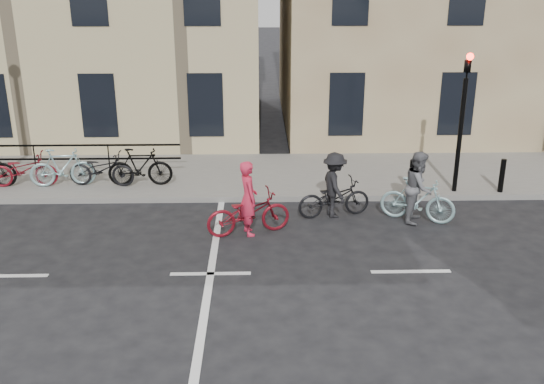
{
  "coord_description": "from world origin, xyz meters",
  "views": [
    {
      "loc": [
        0.97,
        -10.78,
        5.59
      ],
      "look_at": [
        1.26,
        1.72,
        1.1
      ],
      "focal_mm": 40.0,
      "sensor_mm": 36.0,
      "label": 1
    }
  ],
  "objects_px": {
    "traffic_light": "(463,106)",
    "cyclist_pink": "(248,209)",
    "cyclist_dark": "(334,192)",
    "cyclist_grey": "(418,193)"
  },
  "relations": [
    {
      "from": "traffic_light",
      "to": "cyclist_dark",
      "type": "distance_m",
      "value": 4.08
    },
    {
      "from": "traffic_light",
      "to": "cyclist_dark",
      "type": "bearing_deg",
      "value": -158.6
    },
    {
      "from": "cyclist_pink",
      "to": "cyclist_dark",
      "type": "bearing_deg",
      "value": -80.47
    },
    {
      "from": "traffic_light",
      "to": "cyclist_pink",
      "type": "xyz_separation_m",
      "value": [
        -5.47,
        -2.36,
        -1.85
      ]
    },
    {
      "from": "traffic_light",
      "to": "cyclist_grey",
      "type": "xyz_separation_m",
      "value": [
        -1.44,
        -1.69,
        -1.75
      ]
    },
    {
      "from": "cyclist_pink",
      "to": "cyclist_dark",
      "type": "xyz_separation_m",
      "value": [
        2.07,
        1.02,
        0.03
      ]
    },
    {
      "from": "traffic_light",
      "to": "cyclist_grey",
      "type": "distance_m",
      "value": 2.83
    },
    {
      "from": "cyclist_pink",
      "to": "traffic_light",
      "type": "bearing_deg",
      "value": -83.48
    },
    {
      "from": "traffic_light",
      "to": "cyclist_pink",
      "type": "height_order",
      "value": "traffic_light"
    },
    {
      "from": "cyclist_grey",
      "to": "cyclist_dark",
      "type": "height_order",
      "value": "cyclist_grey"
    }
  ]
}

